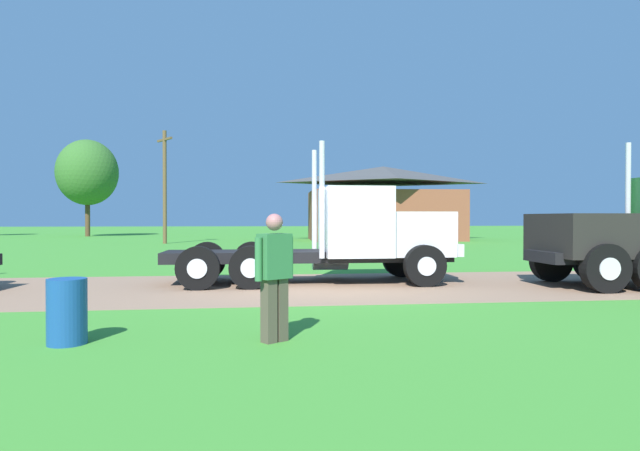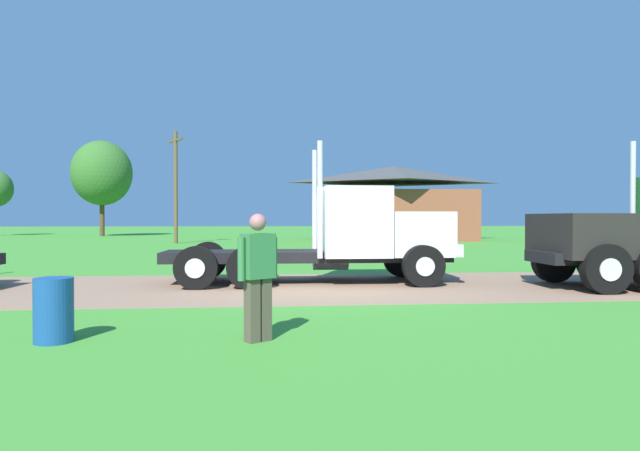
{
  "view_description": "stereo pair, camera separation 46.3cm",
  "coord_description": "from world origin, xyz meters",
  "px_view_note": "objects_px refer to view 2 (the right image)",
  "views": [
    {
      "loc": [
        -1.14,
        -13.52,
        1.72
      ],
      "look_at": [
        0.7,
        1.57,
        1.51
      ],
      "focal_mm": 30.61,
      "sensor_mm": 36.0,
      "label": 1
    },
    {
      "loc": [
        -0.68,
        -13.57,
        1.72
      ],
      "look_at": [
        0.7,
        1.57,
        1.51
      ],
      "focal_mm": 30.61,
      "sensor_mm": 36.0,
      "label": 2
    }
  ],
  "objects_px": {
    "steel_barrel": "(54,310)",
    "utility_pole_near": "(176,184)",
    "visitor_by_barrel": "(258,272)",
    "shed_building": "(394,204)",
    "truck_foreground_white": "(352,237)"
  },
  "relations": [
    {
      "from": "steel_barrel",
      "to": "utility_pole_near",
      "type": "xyz_separation_m",
      "value": [
        -3.39,
        29.77,
        3.59
      ]
    },
    {
      "from": "visitor_by_barrel",
      "to": "utility_pole_near",
      "type": "height_order",
      "value": "utility_pole_near"
    },
    {
      "from": "steel_barrel",
      "to": "shed_building",
      "type": "xyz_separation_m",
      "value": [
        12.57,
        33.8,
        2.32
      ]
    },
    {
      "from": "visitor_by_barrel",
      "to": "shed_building",
      "type": "distance_m",
      "value": 35.41
    },
    {
      "from": "truck_foreground_white",
      "to": "visitor_by_barrel",
      "type": "xyz_separation_m",
      "value": [
        -2.34,
        -6.82,
        -0.25
      ]
    },
    {
      "from": "truck_foreground_white",
      "to": "shed_building",
      "type": "height_order",
      "value": "shed_building"
    },
    {
      "from": "truck_foreground_white",
      "to": "steel_barrel",
      "type": "bearing_deg",
      "value": -127.87
    },
    {
      "from": "utility_pole_near",
      "to": "truck_foreground_white",
      "type": "bearing_deg",
      "value": -69.73
    },
    {
      "from": "truck_foreground_white",
      "to": "visitor_by_barrel",
      "type": "distance_m",
      "value": 7.22
    },
    {
      "from": "truck_foreground_white",
      "to": "utility_pole_near",
      "type": "bearing_deg",
      "value": 110.27
    },
    {
      "from": "visitor_by_barrel",
      "to": "shed_building",
      "type": "height_order",
      "value": "shed_building"
    },
    {
      "from": "truck_foreground_white",
      "to": "steel_barrel",
      "type": "distance_m",
      "value": 8.43
    },
    {
      "from": "utility_pole_near",
      "to": "steel_barrel",
      "type": "bearing_deg",
      "value": -83.5
    },
    {
      "from": "truck_foreground_white",
      "to": "visitor_by_barrel",
      "type": "relative_size",
      "value": 4.29
    },
    {
      "from": "truck_foreground_white",
      "to": "utility_pole_near",
      "type": "height_order",
      "value": "utility_pole_near"
    }
  ]
}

